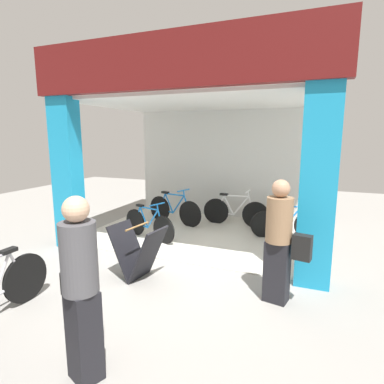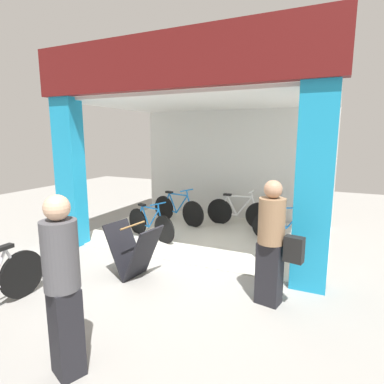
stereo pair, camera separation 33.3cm
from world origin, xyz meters
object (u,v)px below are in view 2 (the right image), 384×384
bicycle_inside_0 (238,212)px  bicycle_inside_1 (150,224)px  pedestrian_1 (62,285)px  sandwich_board_sign (134,251)px  pedestrian_3 (272,241)px  bicycle_inside_2 (289,225)px  bicycle_inside_3 (178,210)px

bicycle_inside_0 → bicycle_inside_1: bicycle_inside_0 is taller
pedestrian_1 → sandwich_board_sign: bearing=107.9°
bicycle_inside_0 → pedestrian_3: (1.47, -3.42, 0.52)m
bicycle_inside_2 → bicycle_inside_1: bearing=-157.0°
bicycle_inside_0 → bicycle_inside_1: 2.31m
bicycle_inside_2 → pedestrian_1: bearing=-105.2°
bicycle_inside_3 → bicycle_inside_2: bearing=-3.1°
bicycle_inside_1 → sandwich_board_sign: bearing=-65.3°
bicycle_inside_2 → pedestrian_1: 5.20m
bicycle_inside_3 → pedestrian_3: (2.99, -3.01, 0.52)m
sandwich_board_sign → pedestrian_3: pedestrian_3 is taller
pedestrian_1 → pedestrian_3: 2.61m
bicycle_inside_1 → pedestrian_3: (2.98, -1.67, 0.55)m
sandwich_board_sign → bicycle_inside_3: bearing=104.7°
bicycle_inside_3 → sandwich_board_sign: (0.82, -3.11, 0.07)m
bicycle_inside_3 → pedestrian_1: (1.47, -5.14, 0.54)m
bicycle_inside_2 → sandwich_board_sign: sandwich_board_sign is taller
pedestrian_3 → bicycle_inside_1: bearing=150.8°
bicycle_inside_1 → bicycle_inside_3: (-0.01, 1.35, 0.03)m
bicycle_inside_0 → pedestrian_1: (-0.05, -5.55, 0.54)m
bicycle_inside_0 → pedestrian_3: pedestrian_3 is taller
sandwich_board_sign → bicycle_inside_0: bearing=78.7°
bicycle_inside_3 → sandwich_board_sign: bicycle_inside_3 is taller
sandwich_board_sign → bicycle_inside_2: bearing=55.8°
bicycle_inside_0 → sandwich_board_sign: (-0.70, -3.51, 0.07)m
bicycle_inside_2 → bicycle_inside_3: bicycle_inside_3 is taller
bicycle_inside_1 → bicycle_inside_2: size_ratio=0.97×
bicycle_inside_3 → sandwich_board_sign: bearing=-75.3°
bicycle_inside_0 → bicycle_inside_3: 1.57m
bicycle_inside_1 → bicycle_inside_3: bicycle_inside_3 is taller
bicycle_inside_1 → pedestrian_1: (1.46, -3.79, 0.58)m
bicycle_inside_3 → sandwich_board_sign: 3.22m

